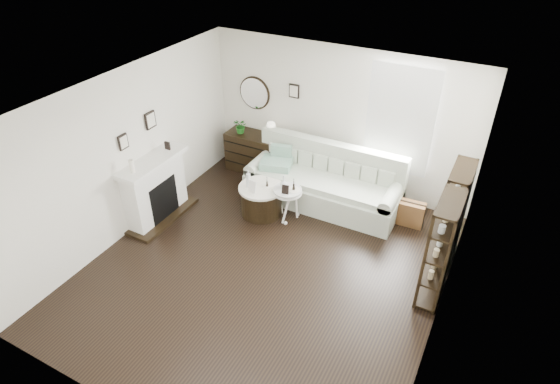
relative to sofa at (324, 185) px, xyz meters
The scene contains 18 objects.
room 1.54m from the sofa, 41.88° to the left, with size 5.50×5.50×5.50m.
fireplace 2.97m from the sofa, 142.92° to the right, with size 0.50×1.40×1.84m.
shelf_unit_far 2.39m from the sofa, 13.21° to the right, with size 0.30×0.80×1.60m.
shelf_unit_near 2.73m from the sofa, 32.16° to the right, with size 0.30×0.80×1.60m.
sofa is the anchor object (origin of this frame).
quilt 0.96m from the sofa, behind, with size 0.55×0.45×0.14m, color #258860.
suitcase 1.50m from the sofa, ahead, with size 0.65×0.22×0.44m, color brown.
dresser 1.69m from the sofa, 166.88° to the left, with size 1.20×0.51×0.80m.
table_lamp 1.49m from the sofa, 163.51° to the left, with size 0.22×0.22×0.34m, color white, non-canonical shape.
potted_plant 2.06m from the sofa, behind, with size 0.27×0.24×0.30m, color #1D601B.
drum_table 1.19m from the sofa, 134.06° to the right, with size 0.79×0.79×0.55m.
pedestal_table 0.88m from the sofa, 113.80° to the right, with size 0.50×0.50×0.60m.
eiffel_drum 1.12m from the sofa, 132.74° to the right, with size 0.10×0.10×0.18m, color black, non-canonical shape.
bottle_drum 1.43m from the sofa, 137.39° to the right, with size 0.07×0.07×0.32m, color silver.
card_frame_drum 1.40m from the sofa, 129.96° to the right, with size 0.15×0.01×0.20m, color white.
eiffel_ped 0.87m from the sofa, 108.29° to the right, with size 0.12×0.12×0.20m, color black, non-canonical shape.
flask_ped 0.95m from the sofa, 119.56° to the right, with size 0.13×0.13×0.24m, color silver, non-canonical shape.
card_frame_ped 1.02m from the sofa, 109.53° to the right, with size 0.12×0.01×0.16m, color black.
Camera 1 is at (2.66, -4.61, 4.94)m, focal length 30.00 mm.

